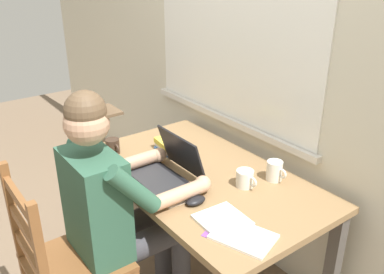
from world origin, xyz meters
TOP-DOWN VIEW (x-y plane):
  - back_wall at (-0.01, 0.47)m, footprint 6.00×0.08m
  - desk at (0.00, 0.00)m, footprint 1.33×0.77m
  - seated_person at (-0.04, -0.46)m, footprint 0.50×0.60m
  - wooden_chair at (-0.04, -0.74)m, footprint 0.42×0.42m
  - laptop at (-0.07, -0.17)m, footprint 0.33×0.30m
  - computer_mouse at (0.20, -0.19)m, footprint 0.06×0.10m
  - coffee_mug_white at (0.22, 0.10)m, footprint 0.12×0.09m
  - coffee_mug_dark at (-0.49, -0.25)m, footprint 0.12×0.08m
  - coffee_mug_spare at (0.26, 0.26)m, footprint 0.12×0.08m
  - book_stack_main at (-0.32, 0.02)m, footprint 0.20×0.15m
  - paper_pile_near_laptop at (0.38, -0.18)m, footprint 0.21×0.21m
  - paper_pile_back_corner at (0.51, -0.18)m, footprint 0.28×0.24m
  - paper_pile_side at (0.07, -0.24)m, footprint 0.20×0.14m
  - landscape_photo_print at (0.44, -0.25)m, footprint 0.15×0.13m

SIDE VIEW (x-z plane):
  - wooden_chair at x=-0.04m, z-range -0.01..0.94m
  - desk at x=0.00m, z-range 0.26..0.96m
  - seated_person at x=-0.04m, z-range 0.06..1.31m
  - landscape_photo_print at x=0.44m, z-range 0.70..0.70m
  - paper_pile_side at x=0.07m, z-range 0.70..0.71m
  - paper_pile_back_corner at x=0.51m, z-range 0.70..0.71m
  - paper_pile_near_laptop at x=0.38m, z-range 0.70..0.72m
  - computer_mouse at x=0.20m, z-range 0.70..0.74m
  - book_stack_main at x=-0.32m, z-range 0.70..0.77m
  - coffee_mug_white at x=0.22m, z-range 0.70..0.79m
  - coffee_mug_dark at x=-0.49m, z-range 0.70..0.79m
  - coffee_mug_spare at x=0.26m, z-range 0.70..0.80m
  - laptop at x=-0.07m, z-range 0.64..0.87m
  - back_wall at x=-0.01m, z-range 0.00..2.60m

